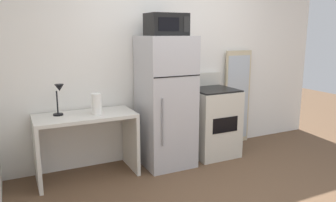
{
  "coord_description": "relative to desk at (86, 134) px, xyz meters",
  "views": [
    {
      "loc": [
        -1.97,
        -2.3,
        1.67
      ],
      "look_at": [
        -0.31,
        1.1,
        0.87
      ],
      "focal_mm": 35.12,
      "sensor_mm": 36.0,
      "label": 1
    }
  ],
  "objects": [
    {
      "name": "leaning_mirror",
      "position": [
        2.32,
        0.23,
        0.18
      ],
      "size": [
        0.44,
        0.03,
        1.4
      ],
      "color": "#C6B793",
      "rests_on": "ground"
    },
    {
      "name": "wall_back_white",
      "position": [
        1.24,
        0.34,
        0.78
      ],
      "size": [
        5.0,
        0.1,
        2.6
      ],
      "primitive_type": "cube",
      "color": "white",
      "rests_on": "ground"
    },
    {
      "name": "refrigerator",
      "position": [
        1.0,
        -0.04,
        0.29
      ],
      "size": [
        0.61,
        0.65,
        1.62
      ],
      "color": "#B7B7BC",
      "rests_on": "ground"
    },
    {
      "name": "oven_range",
      "position": [
        1.71,
        -0.03,
        -0.05
      ],
      "size": [
        0.59,
        0.61,
        1.1
      ],
      "color": "beige",
      "rests_on": "ground"
    },
    {
      "name": "desk",
      "position": [
        0.0,
        0.0,
        0.0
      ],
      "size": [
        1.12,
        0.54,
        0.75
      ],
      "color": "silver",
      "rests_on": "ground"
    },
    {
      "name": "microwave",
      "position": [
        1.0,
        -0.06,
        1.23
      ],
      "size": [
        0.46,
        0.35,
        0.26
      ],
      "color": "black",
      "rests_on": "refrigerator"
    },
    {
      "name": "paper_towel_roll",
      "position": [
        0.13,
        -0.06,
        0.35
      ],
      "size": [
        0.11,
        0.11,
        0.24
      ],
      "primitive_type": "cylinder",
      "color": "white",
      "rests_on": "desk"
    },
    {
      "name": "desk_lamp",
      "position": [
        -0.26,
        0.08,
        0.47
      ],
      "size": [
        0.14,
        0.12,
        0.35
      ],
      "color": "black",
      "rests_on": "desk"
    }
  ]
}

